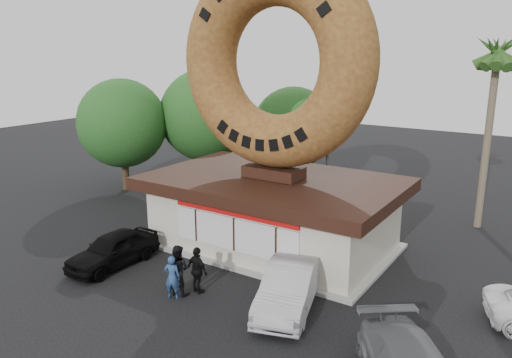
{
  "coord_description": "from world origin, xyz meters",
  "views": [
    {
      "loc": [
        11.2,
        -12.61,
        8.91
      ],
      "look_at": [
        0.36,
        4.0,
        3.71
      ],
      "focal_mm": 35.0,
      "sensor_mm": 36.0,
      "label": 1
    }
  ],
  "objects_px": {
    "giant_donut": "(275,62)",
    "car_black": "(113,249)",
    "person_right": "(197,270)",
    "car_silver": "(289,287)",
    "street_lamp": "(331,121)",
    "donut_shop": "(273,210)",
    "person_left": "(172,277)",
    "person_center": "(178,270)"
  },
  "relations": [
    {
      "from": "giant_donut",
      "to": "street_lamp",
      "type": "height_order",
      "value": "giant_donut"
    },
    {
      "from": "giant_donut",
      "to": "person_center",
      "type": "bearing_deg",
      "value": -95.33
    },
    {
      "from": "person_left",
      "to": "giant_donut",
      "type": "bearing_deg",
      "value": -116.67
    },
    {
      "from": "person_left",
      "to": "person_center",
      "type": "distance_m",
      "value": 0.39
    },
    {
      "from": "giant_donut",
      "to": "car_black",
      "type": "bearing_deg",
      "value": -129.29
    },
    {
      "from": "street_lamp",
      "to": "person_center",
      "type": "xyz_separation_m",
      "value": [
        1.3,
        -15.94,
        -3.52
      ]
    },
    {
      "from": "donut_shop",
      "to": "person_right",
      "type": "distance_m",
      "value": 5.54
    },
    {
      "from": "person_right",
      "to": "car_silver",
      "type": "distance_m",
      "value": 3.53
    },
    {
      "from": "donut_shop",
      "to": "car_silver",
      "type": "xyz_separation_m",
      "value": [
        3.42,
        -4.53,
        -0.99
      ]
    },
    {
      "from": "person_center",
      "to": "car_silver",
      "type": "distance_m",
      "value": 4.22
    },
    {
      "from": "giant_donut",
      "to": "person_left",
      "type": "relative_size",
      "value": 5.52
    },
    {
      "from": "person_left",
      "to": "car_silver",
      "type": "height_order",
      "value": "person_left"
    },
    {
      "from": "donut_shop",
      "to": "street_lamp",
      "type": "height_order",
      "value": "street_lamp"
    },
    {
      "from": "donut_shop",
      "to": "street_lamp",
      "type": "xyz_separation_m",
      "value": [
        -1.86,
        10.02,
        2.72
      ]
    },
    {
      "from": "giant_donut",
      "to": "street_lamp",
      "type": "bearing_deg",
      "value": 100.51
    },
    {
      "from": "street_lamp",
      "to": "person_left",
      "type": "xyz_separation_m",
      "value": [
        1.36,
        -16.3,
        -3.66
      ]
    },
    {
      "from": "car_silver",
      "to": "donut_shop",
      "type": "bearing_deg",
      "value": 109.85
    },
    {
      "from": "street_lamp",
      "to": "person_center",
      "type": "distance_m",
      "value": 16.37
    },
    {
      "from": "street_lamp",
      "to": "person_center",
      "type": "bearing_deg",
      "value": -85.33
    },
    {
      "from": "donut_shop",
      "to": "car_black",
      "type": "xyz_separation_m",
      "value": [
        -4.53,
        -5.52,
        -1.05
      ]
    },
    {
      "from": "donut_shop",
      "to": "car_silver",
      "type": "relative_size",
      "value": 2.36
    },
    {
      "from": "street_lamp",
      "to": "car_silver",
      "type": "bearing_deg",
      "value": -70.06
    },
    {
      "from": "person_center",
      "to": "car_black",
      "type": "relative_size",
      "value": 0.46
    },
    {
      "from": "car_black",
      "to": "donut_shop",
      "type": "bearing_deg",
      "value": 50.92
    },
    {
      "from": "street_lamp",
      "to": "car_black",
      "type": "bearing_deg",
      "value": -99.77
    },
    {
      "from": "street_lamp",
      "to": "giant_donut",
      "type": "bearing_deg",
      "value": -79.49
    },
    {
      "from": "person_center",
      "to": "person_right",
      "type": "height_order",
      "value": "person_center"
    },
    {
      "from": "car_silver",
      "to": "person_right",
      "type": "bearing_deg",
      "value": 178.22
    },
    {
      "from": "donut_shop",
      "to": "car_silver",
      "type": "height_order",
      "value": "donut_shop"
    },
    {
      "from": "donut_shop",
      "to": "street_lamp",
      "type": "distance_m",
      "value": 10.54
    },
    {
      "from": "giant_donut",
      "to": "street_lamp",
      "type": "distance_m",
      "value": 10.88
    },
    {
      "from": "donut_shop",
      "to": "person_center",
      "type": "distance_m",
      "value": 6.0
    },
    {
      "from": "giant_donut",
      "to": "car_silver",
      "type": "bearing_deg",
      "value": -53.04
    },
    {
      "from": "giant_donut",
      "to": "person_left",
      "type": "bearing_deg",
      "value": -94.47
    },
    {
      "from": "street_lamp",
      "to": "car_black",
      "type": "xyz_separation_m",
      "value": [
        -2.67,
        -15.54,
        -3.76
      ]
    },
    {
      "from": "person_left",
      "to": "street_lamp",
      "type": "bearing_deg",
      "value": -107.43
    },
    {
      "from": "giant_donut",
      "to": "person_right",
      "type": "height_order",
      "value": "giant_donut"
    },
    {
      "from": "giant_donut",
      "to": "car_black",
      "type": "distance_m",
      "value": 10.46
    },
    {
      "from": "person_right",
      "to": "car_silver",
      "type": "xyz_separation_m",
      "value": [
        3.4,
        0.94,
        -0.13
      ]
    },
    {
      "from": "person_center",
      "to": "car_black",
      "type": "height_order",
      "value": "person_center"
    },
    {
      "from": "person_center",
      "to": "car_silver",
      "type": "relative_size",
      "value": 0.41
    },
    {
      "from": "person_left",
      "to": "car_black",
      "type": "height_order",
      "value": "person_left"
    }
  ]
}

